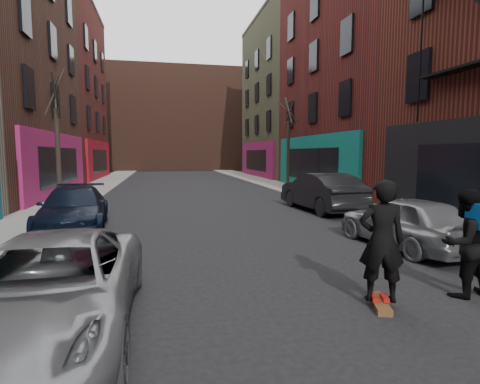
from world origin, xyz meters
name	(u,v)px	position (x,y,z in m)	size (l,w,h in m)	color
sidewalk_left	(102,185)	(-6.25, 30.00, 0.07)	(2.50, 84.00, 0.13)	gray
sidewalk_right	(264,182)	(6.25, 30.00, 0.07)	(2.50, 84.00, 0.13)	gray
building_far	(173,121)	(0.00, 56.00, 7.00)	(40.00, 10.00, 14.00)	#47281E
tree_left_far	(57,130)	(-6.20, 18.00, 3.38)	(2.00, 2.00, 6.50)	black
tree_right_far	(288,136)	(6.20, 24.00, 3.53)	(2.00, 2.00, 6.80)	black
parked_left_far	(49,288)	(-3.39, 5.86, 0.65)	(2.15, 4.67, 1.30)	gray
parked_left_end	(74,209)	(-4.60, 13.03, 0.67)	(1.89, 4.64, 1.35)	black
parked_right_far	(406,222)	(4.11, 8.98, 0.68)	(1.60, 3.98, 1.35)	gray
parked_right_end	(321,192)	(4.60, 15.22, 0.80)	(1.69, 4.84, 1.59)	black
skateboard	(379,303)	(1.38, 5.82, 0.05)	(0.22, 0.80, 0.10)	brown
skateboarder	(382,241)	(1.38, 5.82, 1.05)	(0.69, 0.46, 1.90)	black
pedestrian	(464,243)	(3.00, 5.94, 0.91)	(0.95, 0.78, 1.81)	black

